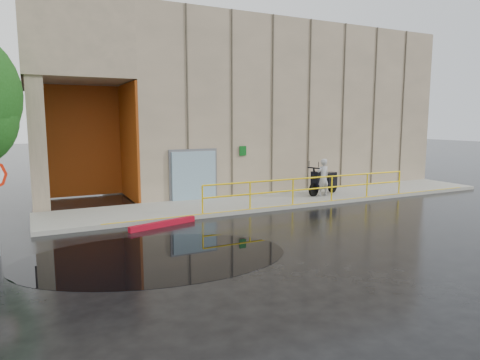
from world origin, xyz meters
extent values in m
plane|color=black|center=(0.00, 0.00, 0.00)|extent=(120.00, 120.00, 0.00)
cube|color=#99978B|center=(4.00, 4.50, 0.07)|extent=(20.00, 3.00, 0.15)
cube|color=gray|center=(6.00, 11.00, 4.00)|extent=(16.00, 10.00, 8.00)
cube|color=gray|center=(-4.00, 11.00, 6.50)|extent=(4.00, 10.00, 3.00)
cube|color=gray|center=(-5.60, 6.40, 2.50)|extent=(0.60, 0.60, 5.00)
cube|color=#963B0D|center=(-4.00, 9.50, 2.50)|extent=(3.80, 0.15, 4.90)
cube|color=#963B0D|center=(-2.05, 7.75, 2.50)|extent=(0.10, 3.50, 4.90)
cube|color=#8FB4C3|center=(0.20, 5.88, 1.15)|extent=(1.90, 0.10, 2.00)
cube|color=slate|center=(0.20, 5.96, 1.15)|extent=(2.10, 0.06, 2.20)
cube|color=#0C5417|center=(2.50, 5.94, 2.10)|extent=(0.32, 0.04, 0.42)
cylinder|color=yellow|center=(4.25, 3.15, 1.15)|extent=(9.50, 0.06, 0.06)
cylinder|color=yellow|center=(4.25, 3.15, 0.70)|extent=(9.50, 0.06, 0.06)
imported|color=#A9A9AE|center=(5.47, 4.12, 0.97)|extent=(0.61, 0.41, 1.63)
cylinder|color=black|center=(5.09, 4.24, 0.43)|extent=(0.57, 0.27, 0.57)
cylinder|color=black|center=(6.44, 4.65, 0.43)|extent=(0.57, 0.27, 0.57)
cube|color=#A1091B|center=(-2.13, 2.52, 0.09)|extent=(2.36, 0.81, 0.18)
cube|color=black|center=(-3.23, -0.45, 0.00)|extent=(7.47, 5.42, 0.01)
camera|label=1|loc=(-5.89, -10.74, 3.43)|focal=32.00mm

